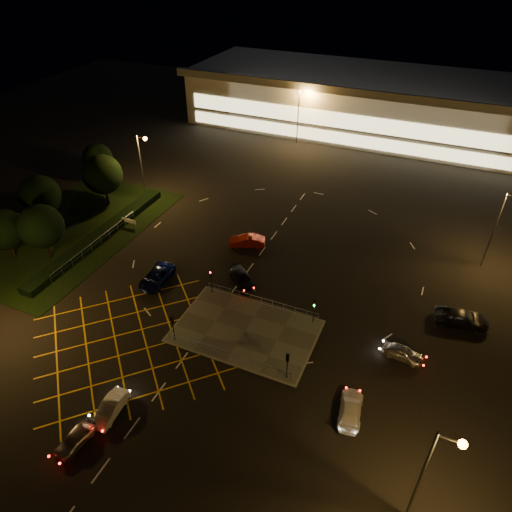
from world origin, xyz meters
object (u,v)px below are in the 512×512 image
at_px(car_left_blue, 157,276).
at_px(signal_sw, 173,323).
at_px(signal_ne, 314,306).
at_px(car_far_dkgrey, 242,279).
at_px(car_queue_white, 110,408).
at_px(car_approach_white, 351,409).
at_px(car_circ_red, 247,241).
at_px(car_east_grey, 461,318).
at_px(signal_nw, 211,277).
at_px(signal_se, 287,361).
at_px(car_right_silver, 403,353).
at_px(car_near_silver, 75,439).

bearing_deg(car_left_blue, signal_sw, -49.94).
relative_size(signal_ne, car_left_blue, 0.59).
bearing_deg(car_far_dkgrey, signal_ne, -63.91).
distance_m(car_queue_white, car_left_blue, 18.00).
relative_size(car_queue_white, car_approach_white, 0.87).
bearing_deg(car_circ_red, car_east_grey, 59.81).
bearing_deg(car_queue_white, signal_ne, 49.11).
height_order(signal_nw, car_east_grey, signal_nw).
relative_size(signal_se, car_far_dkgrey, 0.66).
xyz_separation_m(signal_nw, car_queue_white, (-0.47, -17.49, -1.70)).
bearing_deg(signal_se, car_approach_white, 167.56).
bearing_deg(car_east_grey, car_far_dkgrey, 90.04).
bearing_deg(signal_ne, car_right_silver, -7.05).
xyz_separation_m(car_queue_white, car_far_dkgrey, (2.84, 20.49, 0.02)).
distance_m(signal_sw, car_far_dkgrey, 11.37).
distance_m(signal_nw, car_near_silver, 21.01).
bearing_deg(car_left_blue, signal_ne, -1.39).
bearing_deg(car_approach_white, signal_ne, -63.93).
bearing_deg(car_east_grey, car_circ_red, 73.66).
distance_m(car_left_blue, car_circ_red, 12.84).
height_order(car_right_silver, car_approach_white, car_approach_white).
bearing_deg(car_left_blue, signal_nw, 2.17).
distance_m(signal_se, car_east_grey, 20.08).
xyz_separation_m(signal_se, car_queue_white, (-12.47, -9.50, -1.70)).
bearing_deg(signal_nw, car_circ_red, 91.60).
bearing_deg(car_circ_red, car_queue_white, -21.55).
bearing_deg(car_left_blue, car_right_silver, -4.42).
height_order(signal_nw, car_right_silver, signal_nw).
height_order(signal_se, car_far_dkgrey, signal_se).
distance_m(car_queue_white, car_right_silver, 27.29).
height_order(signal_se, signal_nw, same).
relative_size(signal_ne, car_near_silver, 0.83).
bearing_deg(car_left_blue, car_far_dkgrey, 18.18).
bearing_deg(car_far_dkgrey, car_near_silver, -145.21).
distance_m(signal_se, car_far_dkgrey, 14.71).
bearing_deg(signal_sw, signal_nw, -90.00).
bearing_deg(car_left_blue, car_approach_white, -22.46).
distance_m(car_near_silver, car_left_blue, 21.00).
height_order(signal_se, car_right_silver, signal_se).
distance_m(car_right_silver, car_circ_red, 24.52).
distance_m(signal_sw, signal_se, 12.00).
distance_m(signal_nw, car_approach_white, 20.64).
bearing_deg(car_queue_white, signal_nw, 83.05).
relative_size(signal_se, car_circ_red, 0.68).
relative_size(signal_ne, car_circ_red, 0.68).
bearing_deg(signal_ne, signal_nw, 180.00).
bearing_deg(signal_nw, car_east_grey, 13.06).
relative_size(signal_sw, car_left_blue, 0.59).
bearing_deg(car_left_blue, car_circ_red, 55.37).
bearing_deg(car_right_silver, signal_se, 132.83).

